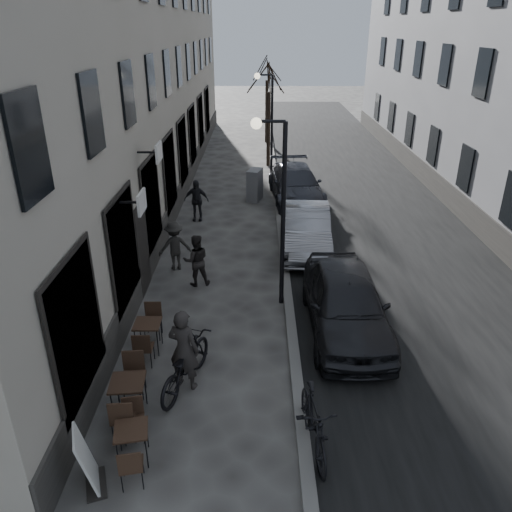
{
  "coord_description": "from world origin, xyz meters",
  "views": [
    {
      "loc": [
        -0.66,
        -6.16,
        7.11
      ],
      "look_at": [
        -0.7,
        5.23,
        1.8
      ],
      "focal_mm": 35.0,
      "sensor_mm": 36.0,
      "label": 1
    }
  ],
  "objects_px": {
    "streetlamp_far": "(268,116)",
    "bistro_set_a": "(132,441)",
    "streetlamp_near": "(277,195)",
    "car_mid": "(306,229)",
    "pedestrian_near": "(196,260)",
    "pedestrian_mid": "(175,246)",
    "car_near": "(346,302)",
    "tree_near": "(269,76)",
    "tree_far": "(267,67)",
    "car_far": "(296,184)",
    "bicycle": "(185,364)",
    "bistro_set_b": "(129,395)",
    "sign_board": "(88,465)",
    "pedestrian_far": "(196,200)",
    "utility_cabinet": "(255,185)",
    "moped": "(313,422)",
    "bistro_set_c": "(148,333)"
  },
  "relations": [
    {
      "from": "utility_cabinet",
      "to": "car_far",
      "type": "bearing_deg",
      "value": 15.89
    },
    {
      "from": "tree_far",
      "to": "pedestrian_far",
      "type": "bearing_deg",
      "value": -101.62
    },
    {
      "from": "streetlamp_near",
      "to": "bistro_set_b",
      "type": "distance_m",
      "value": 5.99
    },
    {
      "from": "tree_far",
      "to": "sign_board",
      "type": "bearing_deg",
      "value": -97.07
    },
    {
      "from": "tree_far",
      "to": "car_far",
      "type": "distance_m",
      "value": 12.68
    },
    {
      "from": "bistro_set_b",
      "to": "car_near",
      "type": "xyz_separation_m",
      "value": [
        4.74,
        3.08,
        0.31
      ]
    },
    {
      "from": "streetlamp_near",
      "to": "streetlamp_far",
      "type": "height_order",
      "value": "same"
    },
    {
      "from": "sign_board",
      "to": "pedestrian_near",
      "type": "relative_size",
      "value": 0.73
    },
    {
      "from": "bistro_set_b",
      "to": "car_mid",
      "type": "relative_size",
      "value": 0.37
    },
    {
      "from": "utility_cabinet",
      "to": "bistro_set_a",
      "type": "bearing_deg",
      "value": -82.01
    },
    {
      "from": "car_near",
      "to": "bistro_set_a",
      "type": "bearing_deg",
      "value": -136.85
    },
    {
      "from": "pedestrian_near",
      "to": "car_far",
      "type": "relative_size",
      "value": 0.31
    },
    {
      "from": "bicycle",
      "to": "car_near",
      "type": "bearing_deg",
      "value": -131.17
    },
    {
      "from": "sign_board",
      "to": "moped",
      "type": "distance_m",
      "value": 3.91
    },
    {
      "from": "pedestrian_near",
      "to": "pedestrian_mid",
      "type": "height_order",
      "value": "pedestrian_near"
    },
    {
      "from": "streetlamp_far",
      "to": "sign_board",
      "type": "height_order",
      "value": "streetlamp_far"
    },
    {
      "from": "tree_far",
      "to": "bistro_set_c",
      "type": "height_order",
      "value": "tree_far"
    },
    {
      "from": "pedestrian_near",
      "to": "car_far",
      "type": "distance_m",
      "value": 8.64
    },
    {
      "from": "utility_cabinet",
      "to": "pedestrian_far",
      "type": "height_order",
      "value": "pedestrian_far"
    },
    {
      "from": "bistro_set_c",
      "to": "car_near",
      "type": "distance_m",
      "value": 4.89
    },
    {
      "from": "streetlamp_far",
      "to": "pedestrian_far",
      "type": "height_order",
      "value": "streetlamp_far"
    },
    {
      "from": "bistro_set_b",
      "to": "streetlamp_far",
      "type": "bearing_deg",
      "value": 74.9
    },
    {
      "from": "bistro_set_b",
      "to": "sign_board",
      "type": "distance_m",
      "value": 1.73
    },
    {
      "from": "bistro_set_a",
      "to": "utility_cabinet",
      "type": "bearing_deg",
      "value": 70.99
    },
    {
      "from": "sign_board",
      "to": "car_far",
      "type": "relative_size",
      "value": 0.23
    },
    {
      "from": "car_near",
      "to": "streetlamp_near",
      "type": "bearing_deg",
      "value": 141.06
    },
    {
      "from": "streetlamp_near",
      "to": "tree_far",
      "type": "relative_size",
      "value": 0.89
    },
    {
      "from": "pedestrian_near",
      "to": "tree_near",
      "type": "bearing_deg",
      "value": -111.81
    },
    {
      "from": "sign_board",
      "to": "car_mid",
      "type": "relative_size",
      "value": 0.26
    },
    {
      "from": "streetlamp_near",
      "to": "pedestrian_mid",
      "type": "distance_m",
      "value": 4.44
    },
    {
      "from": "utility_cabinet",
      "to": "bistro_set_b",
      "type": "bearing_deg",
      "value": -84.04
    },
    {
      "from": "pedestrian_near",
      "to": "moped",
      "type": "relative_size",
      "value": 0.79
    },
    {
      "from": "streetlamp_near",
      "to": "car_far",
      "type": "bearing_deg",
      "value": 82.57
    },
    {
      "from": "streetlamp_far",
      "to": "bistro_set_b",
      "type": "relative_size",
      "value": 3.06
    },
    {
      "from": "streetlamp_far",
      "to": "bistro_set_a",
      "type": "height_order",
      "value": "streetlamp_far"
    },
    {
      "from": "pedestrian_mid",
      "to": "car_near",
      "type": "bearing_deg",
      "value": 124.55
    },
    {
      "from": "bistro_set_b",
      "to": "sign_board",
      "type": "relative_size",
      "value": 1.43
    },
    {
      "from": "streetlamp_near",
      "to": "car_mid",
      "type": "distance_m",
      "value": 4.6
    },
    {
      "from": "tree_near",
      "to": "car_near",
      "type": "relative_size",
      "value": 1.21
    },
    {
      "from": "streetlamp_far",
      "to": "tree_far",
      "type": "distance_m",
      "value": 9.12
    },
    {
      "from": "bistro_set_a",
      "to": "car_far",
      "type": "distance_m",
      "value": 15.08
    },
    {
      "from": "sign_board",
      "to": "pedestrian_mid",
      "type": "height_order",
      "value": "pedestrian_mid"
    },
    {
      "from": "car_far",
      "to": "car_near",
      "type": "bearing_deg",
      "value": -91.72
    },
    {
      "from": "streetlamp_near",
      "to": "bicycle",
      "type": "xyz_separation_m",
      "value": [
        -2.03,
        -3.55,
        -2.59
      ]
    },
    {
      "from": "sign_board",
      "to": "car_far",
      "type": "xyz_separation_m",
      "value": [
        4.47,
        15.14,
        0.27
      ]
    },
    {
      "from": "bistro_set_a",
      "to": "bistro_set_c",
      "type": "bearing_deg",
      "value": 85.62
    },
    {
      "from": "streetlamp_near",
      "to": "bistro_set_a",
      "type": "height_order",
      "value": "streetlamp_near"
    },
    {
      "from": "pedestrian_far",
      "to": "car_far",
      "type": "height_order",
      "value": "pedestrian_far"
    },
    {
      "from": "pedestrian_near",
      "to": "sign_board",
      "type": "bearing_deg",
      "value": 70.07
    },
    {
      "from": "pedestrian_far",
      "to": "moped",
      "type": "distance_m",
      "value": 12.29
    }
  ]
}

